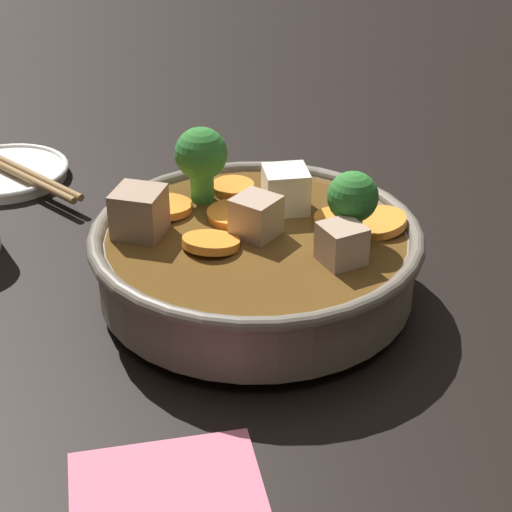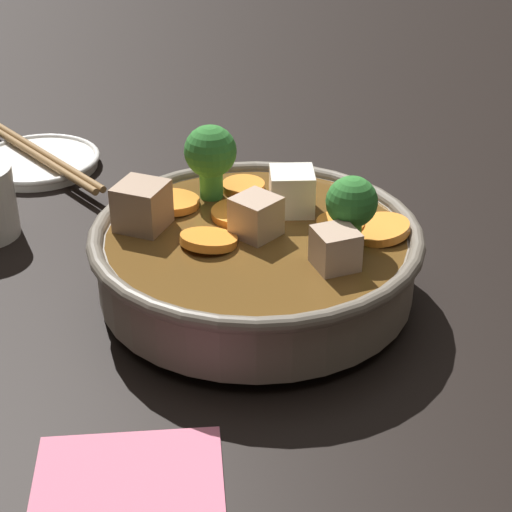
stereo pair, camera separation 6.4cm
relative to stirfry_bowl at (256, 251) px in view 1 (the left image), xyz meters
The scene contains 5 objects.
ground_plane 0.04m from the stirfry_bowl, 111.04° to the right, with size 3.00×3.00×0.00m, color black.
stirfry_bowl is the anchor object (origin of this frame).
side_saucer 0.33m from the stirfry_bowl, 109.60° to the left, with size 0.12×0.12×0.01m.
napkin 0.21m from the stirfry_bowl, 133.60° to the right, with size 0.13×0.11×0.00m.
chopsticks_pair 0.33m from the stirfry_bowl, 109.60° to the left, with size 0.09×0.23×0.01m.
Camera 1 is at (-0.27, -0.49, 0.36)m, focal length 60.00 mm.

